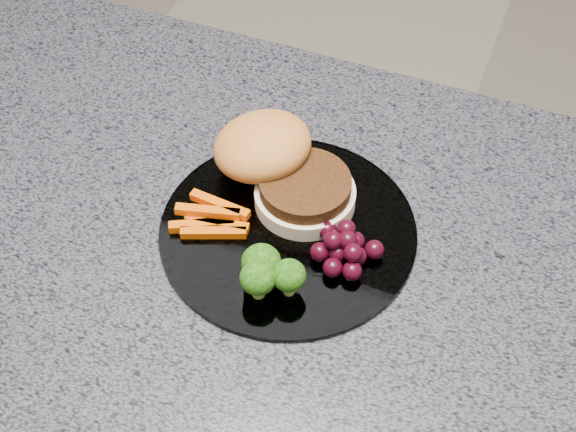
{
  "coord_description": "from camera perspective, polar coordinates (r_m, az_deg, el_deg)",
  "views": [
    {
      "loc": [
        0.14,
        -0.45,
        1.53
      ],
      "look_at": [
        -0.04,
        0.02,
        0.93
      ],
      "focal_mm": 50.0,
      "sensor_mm": 36.0,
      "label": 1
    }
  ],
  "objects": [
    {
      "name": "plate",
      "position": [
        0.81,
        0.0,
        -1.05
      ],
      "size": [
        0.26,
        0.26,
        0.01
      ],
      "primitive_type": "cylinder",
      "color": "white",
      "rests_on": "countertop"
    },
    {
      "name": "burger",
      "position": [
        0.83,
        -0.77,
        3.64
      ],
      "size": [
        0.19,
        0.16,
        0.06
      ],
      "rotation": [
        0.0,
        0.0,
        -0.29
      ],
      "color": "beige",
      "rests_on": "plate"
    },
    {
      "name": "countertop",
      "position": [
        0.81,
        2.44,
        -4.01
      ],
      "size": [
        1.2,
        0.6,
        0.04
      ],
      "primitive_type": "cube",
      "color": "#4A4A54",
      "rests_on": "island_cabinet"
    },
    {
      "name": "broccoli",
      "position": [
        0.74,
        -1.46,
        -3.96
      ],
      "size": [
        0.06,
        0.05,
        0.04
      ],
      "rotation": [
        0.0,
        0.0,
        -0.31
      ],
      "color": "olive",
      "rests_on": "plate"
    },
    {
      "name": "grape_bunch",
      "position": [
        0.78,
        3.98,
        -2.27
      ],
      "size": [
        0.07,
        0.06,
        0.03
      ],
      "rotation": [
        0.0,
        0.0,
        -0.05
      ],
      "color": "black",
      "rests_on": "plate"
    },
    {
      "name": "carrot_sticks",
      "position": [
        0.81,
        -5.38,
        -0.17
      ],
      "size": [
        0.08,
        0.06,
        0.02
      ],
      "rotation": [
        0.0,
        0.0,
        -0.0
      ],
      "color": "#CF4E03",
      "rests_on": "plate"
    }
  ]
}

